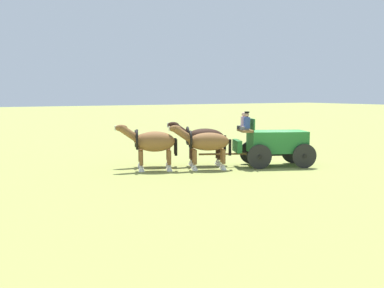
% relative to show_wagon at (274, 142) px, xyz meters
% --- Properties ---
extents(ground_plane, '(220.00, 220.00, 0.00)m').
position_rel_show_wagon_xyz_m(ground_plane, '(-0.15, 0.06, -1.22)').
color(ground_plane, olive).
extents(show_wagon, '(5.67, 3.19, 2.80)m').
position_rel_show_wagon_xyz_m(show_wagon, '(0.00, 0.00, 0.00)').
color(show_wagon, '#236B2D').
rests_on(show_wagon, ground).
extents(draft_horse_rear_near, '(2.92, 1.70, 2.17)m').
position_rel_show_wagon_xyz_m(draft_horse_rear_near, '(3.57, -0.85, 0.09)').
color(draft_horse_rear_near, brown).
rests_on(draft_horse_rear_near, ground).
extents(draft_horse_rear_off, '(2.92, 1.72, 2.25)m').
position_rel_show_wagon_xyz_m(draft_horse_rear_off, '(3.04, -2.04, 0.16)').
color(draft_horse_rear_off, '#331E14').
rests_on(draft_horse_rear_off, ground).
extents(draft_horse_lead_near, '(2.85, 1.71, 2.22)m').
position_rel_show_wagon_xyz_m(draft_horse_lead_near, '(5.94, -1.89, 0.13)').
color(draft_horse_lead_near, brown).
rests_on(draft_horse_lead_near, ground).
extents(draft_horse_lead_off, '(2.95, 1.71, 2.13)m').
position_rel_show_wagon_xyz_m(draft_horse_lead_off, '(5.43, -3.09, 0.05)').
color(draft_horse_lead_off, brown).
rests_on(draft_horse_lead_off, ground).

